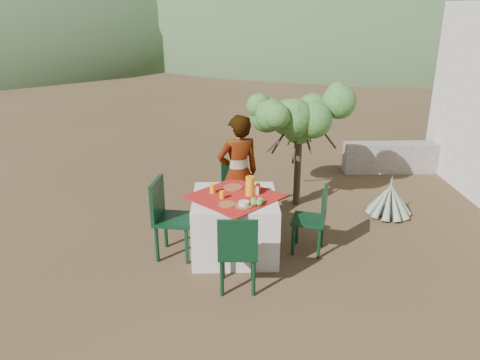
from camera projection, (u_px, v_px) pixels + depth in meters
name	position (u px, v px, depth m)	size (l,w,h in m)	color
ground	(218.00, 269.00, 5.53)	(160.00, 160.00, 0.00)	#3D2E1B
table	(235.00, 224.00, 5.80)	(1.30, 1.30, 0.76)	silver
chair_far	(236.00, 188.00, 6.70)	(0.48, 0.48, 0.84)	black
chair_near	(238.00, 250.00, 4.95)	(0.43, 0.43, 0.90)	black
chair_left	(168.00, 215.00, 5.67)	(0.52, 0.52, 0.99)	black
chair_right	(315.00, 217.00, 5.78)	(0.50, 0.50, 0.86)	black
person	(238.00, 173.00, 6.30)	(0.59, 0.39, 1.61)	#8C6651
shrub_tree	(303.00, 122.00, 6.95)	(1.40, 1.37, 1.65)	#402B20
agave	(389.00, 201.00, 6.87)	(0.67, 0.66, 0.70)	gray
stone_wall	(414.00, 157.00, 8.71)	(2.60, 0.35, 0.55)	gray
hill_near_right	(367.00, 42.00, 39.54)	(48.00, 48.00, 20.00)	#324929
hill_far_center	(191.00, 32.00, 54.10)	(60.00, 60.00, 24.00)	slate
plate_far	(233.00, 187.00, 5.92)	(0.24, 0.24, 0.01)	brown
plate_near	(227.00, 204.00, 5.41)	(0.20, 0.20, 0.01)	brown
glass_far	(213.00, 189.00, 5.74)	(0.07, 0.07, 0.11)	orange
glass_near	(222.00, 195.00, 5.57)	(0.06, 0.06, 0.10)	orange
juice_pitcher	(250.00, 186.00, 5.66)	(0.11, 0.11, 0.24)	orange
bowl_plate	(244.00, 206.00, 5.38)	(0.21, 0.21, 0.01)	brown
white_bowl	(244.00, 203.00, 5.37)	(0.12, 0.12, 0.05)	silver
jar_left	(257.00, 190.00, 5.74)	(0.05, 0.05, 0.08)	#E45A28
jar_right	(258.00, 187.00, 5.83)	(0.06, 0.06, 0.09)	#E45A28
napkin_holder	(255.00, 191.00, 5.69)	(0.08, 0.05, 0.10)	silver
fruit_cluster	(257.00, 202.00, 5.41)	(0.16, 0.14, 0.08)	#519A38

